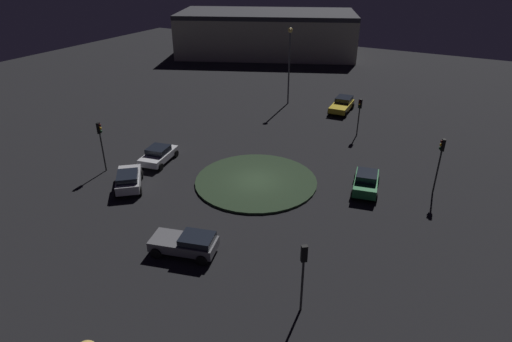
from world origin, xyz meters
name	(u,v)px	position (x,y,z in m)	size (l,w,h in m)	color
ground_plane	(256,182)	(0.00, 0.00, 0.00)	(114.48, 114.48, 0.00)	black
roundabout_island	(256,181)	(0.00, 0.00, 0.09)	(9.69, 9.69, 0.18)	#263823
car_grey	(187,243)	(0.56, -9.91, 0.73)	(4.31, 2.81, 1.37)	slate
car_green	(366,182)	(8.06, 2.71, 0.81)	(2.57, 4.09, 1.58)	#1E7238
car_silver	(129,179)	(-8.21, -5.49, 0.77)	(3.78, 4.05, 1.45)	silver
car_yellow	(342,105)	(0.64, 19.66, 0.78)	(2.30, 4.42, 1.48)	gold
car_white	(159,154)	(-9.19, -0.78, 0.71)	(2.66, 4.14, 1.39)	white
traffic_light_west	(101,137)	(-12.02, -4.18, 3.03)	(0.39, 0.36, 4.26)	#2D2D2D
traffic_light_east	(440,156)	(12.67, 4.80, 3.16)	(0.39, 0.36, 4.46)	#2D2D2D
traffic_light_southeast	(303,265)	(8.46, -10.91, 2.89)	(0.37, 0.39, 4.06)	#2D2D2D
traffic_light_north	(359,110)	(4.28, 13.29, 2.68)	(0.35, 0.39, 3.75)	#2D2D2D
streetlamp_north	(289,55)	(-5.97, 19.24, 5.76)	(0.54, 0.54, 8.80)	#4C4C51
store_building	(267,33)	(-21.00, 43.07, 3.60)	(33.25, 24.86, 7.19)	#B7B299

